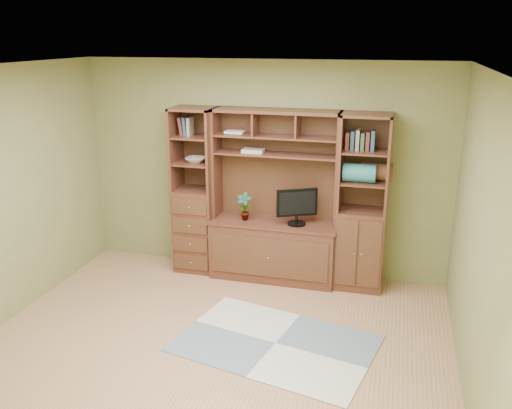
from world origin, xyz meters
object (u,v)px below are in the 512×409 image
(right_tower, at_px, (362,204))
(monitor, at_px, (297,200))
(center_hutch, at_px, (274,198))
(left_tower, at_px, (196,191))

(right_tower, bearing_deg, monitor, -174.23)
(right_tower, relative_size, monitor, 3.44)
(center_hutch, bearing_deg, right_tower, 2.23)
(center_hutch, distance_m, right_tower, 1.03)
(center_hutch, xyz_separation_m, left_tower, (-1.00, 0.04, 0.00))
(center_hutch, height_order, left_tower, same)
(monitor, bearing_deg, right_tower, -22.08)
(center_hutch, relative_size, right_tower, 1.00)
(right_tower, height_order, monitor, right_tower)
(monitor, bearing_deg, center_hutch, 145.11)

